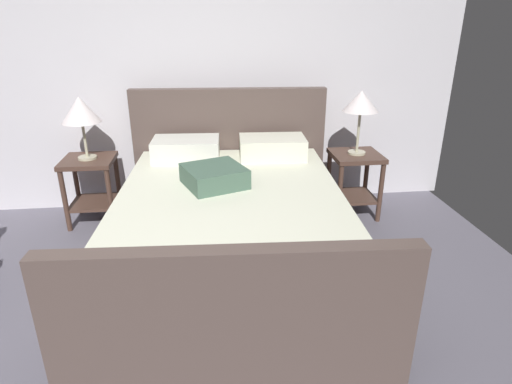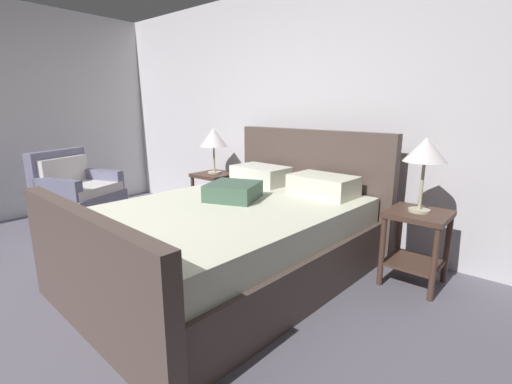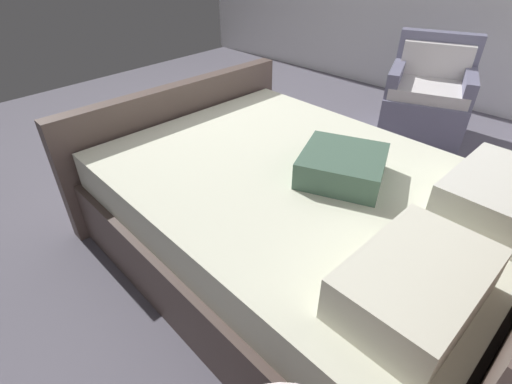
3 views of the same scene
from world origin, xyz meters
The scene contains 8 objects.
ground_plane centered at (0.00, 0.00, -0.01)m, with size 5.44×5.44×0.02m, color slate.
wall_back centered at (0.00, 2.78, 1.31)m, with size 5.56×0.12×2.62m, color silver.
bed centered at (0.49, 1.45, 0.35)m, with size 1.88×2.44×1.17m.
nightstand_right centered at (1.69, 2.26, 0.40)m, with size 0.44×0.44×0.60m.
table_lamp_right centered at (1.69, 2.26, 1.06)m, with size 0.31×0.31×0.57m.
nightstand_left centered at (-0.71, 2.38, 0.40)m, with size 0.44×0.44×0.60m.
table_lamp_left centered at (-0.71, 2.38, 1.02)m, with size 0.33×0.33×0.54m.
armchair centered at (-1.75, 1.18, 0.35)m, with size 0.93×0.92×0.90m.
Camera 2 is at (2.43, -0.57, 1.39)m, focal length 25.18 mm.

